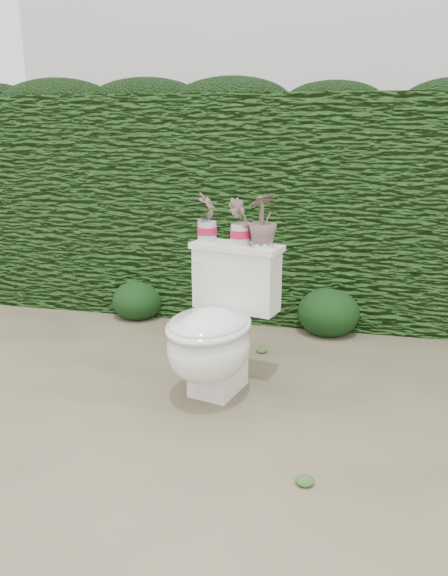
% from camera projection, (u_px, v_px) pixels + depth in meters
% --- Properties ---
extents(ground, '(60.00, 60.00, 0.00)m').
position_uv_depth(ground, '(187.00, 390.00, 3.08)').
color(ground, gray).
rests_on(ground, ground).
extents(hedge, '(8.00, 1.00, 1.60)m').
position_uv_depth(hedge, '(244.00, 205.00, 4.35)').
color(hedge, '#2D5B1E').
rests_on(hedge, ground).
extents(house_wall, '(8.00, 3.50, 4.00)m').
position_uv_depth(house_wall, '(345.00, 80.00, 8.00)').
color(house_wall, silver).
rests_on(house_wall, ground).
extents(toilet, '(0.61, 0.77, 0.78)m').
position_uv_depth(toilet, '(216.00, 330.00, 2.96)').
color(toilet, white).
rests_on(toilet, ground).
extents(potted_plant_left, '(0.11, 0.15, 0.26)m').
position_uv_depth(potted_plant_left, '(207.00, 218.00, 3.09)').
color(potted_plant_left, '#20641F').
rests_on(potted_plant_left, toilet).
extents(potted_plant_center, '(0.15, 0.14, 0.23)m').
position_uv_depth(potted_plant_center, '(241.00, 223.00, 3.00)').
color(potted_plant_center, '#20641F').
rests_on(potted_plant_center, toilet).
extents(potted_plant_right, '(0.21, 0.21, 0.27)m').
position_uv_depth(potted_plant_right, '(263.00, 221.00, 2.94)').
color(potted_plant_right, '#20641F').
rests_on(potted_plant_right, toilet).
extents(liriope_clump_1, '(0.38, 0.38, 0.30)m').
position_uv_depth(liriope_clump_1, '(137.00, 297.00, 4.22)').
color(liriope_clump_1, '#193C15').
rests_on(liriope_clump_1, ground).
extents(liriope_clump_2, '(0.43, 0.43, 0.34)m').
position_uv_depth(liriope_clump_2, '(329.00, 308.00, 3.89)').
color(liriope_clump_2, '#193C15').
rests_on(liriope_clump_2, ground).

